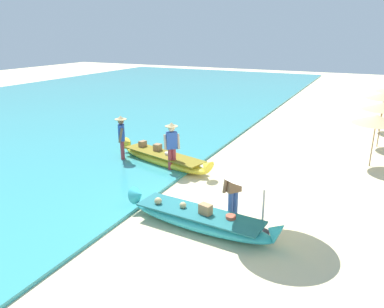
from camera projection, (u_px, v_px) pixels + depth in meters
ground_plane at (214, 214)px, 10.00m from camera, size 80.00×80.00×0.00m
sea at (54, 112)px, 22.62m from camera, size 24.00×56.00×0.10m
boat_cyan_foreground at (199, 219)px, 9.21m from camera, size 4.26×1.13×0.75m
boat_yellow_midground at (163, 159)px, 13.60m from camera, size 4.43×1.89×0.75m
person_vendor_hatted at (172, 144)px, 12.71m from camera, size 0.55×0.50×1.78m
person_tourist_customer at (233, 187)px, 9.35m from camera, size 0.50×0.56×1.67m
person_vendor_assistant at (122, 135)px, 13.79m from camera, size 0.47×0.57×1.76m
patio_umbrella_large at (266, 162)px, 8.46m from camera, size 2.21×2.21×2.08m
parasol_row_0 at (377, 119)px, 13.05m from camera, size 1.60×1.60×1.91m
parasol_row_1 at (383, 106)px, 15.35m from camera, size 1.60×1.60×1.91m
parasol_row_2 at (384, 96)px, 17.92m from camera, size 1.60×1.60×1.91m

